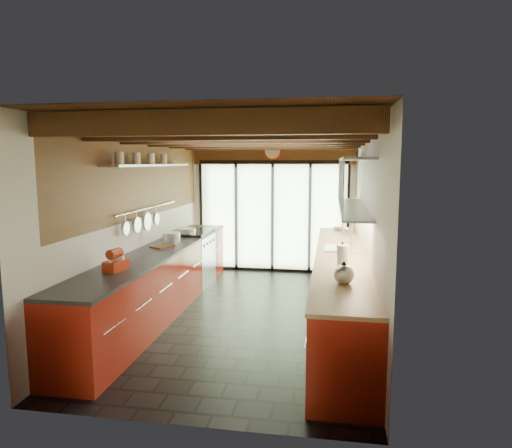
# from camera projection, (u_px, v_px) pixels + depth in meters

# --- Properties ---
(ground) EXTENTS (5.50, 5.50, 0.00)m
(ground) POSITION_uv_depth(u_px,v_px,m) (248.00, 315.00, 6.42)
(ground) COLOR black
(ground) RESTS_ON ground
(room_shell) EXTENTS (5.50, 5.50, 5.50)m
(room_shell) POSITION_uv_depth(u_px,v_px,m) (247.00, 198.00, 6.20)
(room_shell) COLOR silver
(room_shell) RESTS_ON ground
(ceiling_beams) EXTENTS (3.14, 5.06, 4.90)m
(ceiling_beams) POSITION_uv_depth(u_px,v_px,m) (252.00, 140.00, 6.46)
(ceiling_beams) COLOR #593316
(ceiling_beams) RESTS_ON ground
(glass_door) EXTENTS (2.95, 0.10, 2.90)m
(glass_door) POSITION_uv_depth(u_px,v_px,m) (273.00, 187.00, 8.83)
(glass_door) COLOR #C6EAAD
(glass_door) RESTS_ON ground
(left_counter) EXTENTS (0.68, 5.00, 0.92)m
(left_counter) POSITION_uv_depth(u_px,v_px,m) (161.00, 280.00, 6.57)
(left_counter) COLOR maroon
(left_counter) RESTS_ON ground
(range_stove) EXTENTS (0.66, 0.90, 0.97)m
(range_stove) POSITION_uv_depth(u_px,v_px,m) (191.00, 258.00, 7.98)
(range_stove) COLOR silver
(range_stove) RESTS_ON ground
(right_counter) EXTENTS (0.68, 5.00, 0.92)m
(right_counter) POSITION_uv_depth(u_px,v_px,m) (340.00, 288.00, 6.15)
(right_counter) COLOR maroon
(right_counter) RESTS_ON ground
(sink_assembly) EXTENTS (0.45, 0.52, 0.43)m
(sink_assembly) POSITION_uv_depth(u_px,v_px,m) (342.00, 246.00, 6.47)
(sink_assembly) COLOR silver
(sink_assembly) RESTS_ON right_counter
(upper_cabinets_right) EXTENTS (0.34, 3.00, 3.00)m
(upper_cabinets_right) POSITION_uv_depth(u_px,v_px,m) (354.00, 184.00, 6.23)
(upper_cabinets_right) COLOR silver
(upper_cabinets_right) RESTS_ON ground
(left_wall_fixtures) EXTENTS (0.28, 2.60, 0.96)m
(left_wall_fixtures) POSITION_uv_depth(u_px,v_px,m) (149.00, 181.00, 6.55)
(left_wall_fixtures) COLOR silver
(left_wall_fixtures) RESTS_ON ground
(stand_mixer) EXTENTS (0.22, 0.31, 0.26)m
(stand_mixer) POSITION_uv_depth(u_px,v_px,m) (116.00, 262.00, 5.17)
(stand_mixer) COLOR #B52F0E
(stand_mixer) RESTS_ON left_counter
(pot_large) EXTENTS (0.26, 0.26, 0.15)m
(pot_large) POSITION_uv_depth(u_px,v_px,m) (172.00, 237.00, 6.99)
(pot_large) COLOR silver
(pot_large) RESTS_ON left_counter
(pot_small) EXTENTS (0.39, 0.39, 0.11)m
(pot_small) POSITION_uv_depth(u_px,v_px,m) (187.00, 232.00, 7.71)
(pot_small) COLOR silver
(pot_small) RESTS_ON left_counter
(cutting_board) EXTENTS (0.33, 0.37, 0.03)m
(cutting_board) POSITION_uv_depth(u_px,v_px,m) (162.00, 246.00, 6.59)
(cutting_board) COLOR brown
(cutting_board) RESTS_ON left_counter
(kettle) EXTENTS (0.25, 0.28, 0.25)m
(kettle) POSITION_uv_depth(u_px,v_px,m) (344.00, 273.00, 4.62)
(kettle) COLOR silver
(kettle) RESTS_ON right_counter
(paper_towel) EXTENTS (0.14, 0.14, 0.33)m
(paper_towel) POSITION_uv_depth(u_px,v_px,m) (343.00, 257.00, 5.24)
(paper_towel) COLOR white
(paper_towel) RESTS_ON right_counter
(soap_bottle) EXTENTS (0.12, 0.12, 0.20)m
(soap_bottle) POSITION_uv_depth(u_px,v_px,m) (341.00, 247.00, 6.07)
(soap_bottle) COLOR silver
(soap_bottle) RESTS_ON right_counter
(bowl) EXTENTS (0.24, 0.24, 0.05)m
(bowl) POSITION_uv_depth(u_px,v_px,m) (339.00, 229.00, 8.29)
(bowl) COLOR silver
(bowl) RESTS_ON right_counter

